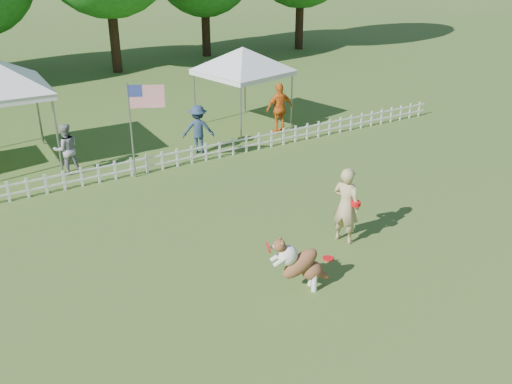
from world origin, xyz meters
TOP-DOWN VIEW (x-y plane):
  - ground at (0.00, 0.00)m, footprint 120.00×120.00m
  - picket_fence at (0.00, 7.00)m, footprint 22.00×0.08m
  - handler at (1.72, 0.59)m, footprint 0.66×0.80m
  - dog at (-0.36, -0.57)m, footprint 1.29×0.73m
  - frisbee_on_turf at (0.89, 0.10)m, footprint 0.31×0.31m
  - canopy_tent_right at (4.13, 9.60)m, footprint 3.36×3.36m
  - flag_pole at (-1.19, 6.88)m, footprint 1.05×0.57m
  - spectator_a at (-2.81, 8.21)m, footprint 0.77×0.60m
  - spectator_b at (1.40, 7.82)m, footprint 1.20×0.99m
  - spectator_c at (4.82, 8.14)m, footprint 1.11×0.51m

SIDE VIEW (x-z plane):
  - ground at x=0.00m, z-range 0.00..0.00m
  - frisbee_on_turf at x=0.89m, z-range 0.00..0.02m
  - picket_fence at x=0.00m, z-range 0.00..0.60m
  - dog at x=-0.36m, z-range 0.00..1.26m
  - spectator_a at x=-2.81m, z-range 0.00..1.57m
  - spectator_b at x=1.40m, z-range 0.00..1.62m
  - spectator_c at x=4.82m, z-range 0.00..1.85m
  - handler at x=1.72m, z-range 0.00..1.87m
  - flag_pole at x=-1.19m, z-range 0.00..2.87m
  - canopy_tent_right at x=4.13m, z-range 0.00..2.90m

